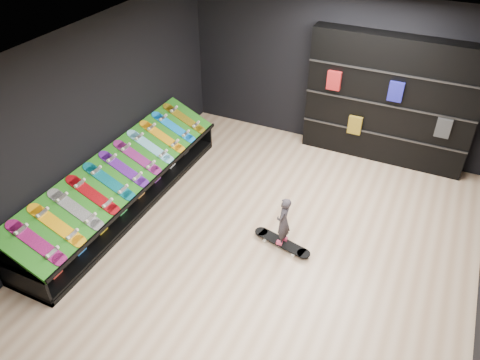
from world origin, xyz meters
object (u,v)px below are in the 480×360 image
at_px(display_rack, 125,192).
at_px(child, 283,230).
at_px(floor_skateboard, 282,244).
at_px(back_shelving, 389,101).

bearing_deg(display_rack, child, 3.31).
xyz_separation_m(floor_skateboard, child, (0.00, 0.00, 0.29)).
bearing_deg(child, floor_skateboard, 180.00).
height_order(display_rack, back_shelving, back_shelving).
distance_m(display_rack, back_shelving, 4.98).
distance_m(floor_skateboard, child, 0.29).
bearing_deg(child, display_rack, -85.61).
height_order(display_rack, floor_skateboard, display_rack).
height_order(floor_skateboard, child, child).
xyz_separation_m(display_rack, floor_skateboard, (2.78, 0.16, -0.20)).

